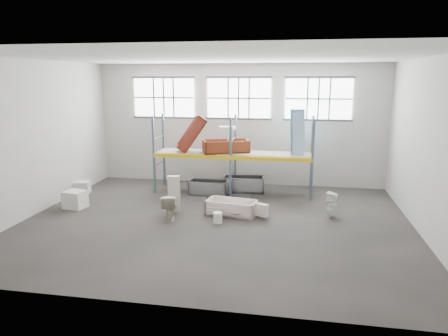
% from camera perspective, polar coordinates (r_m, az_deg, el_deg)
% --- Properties ---
extents(floor, '(12.00, 10.00, 0.10)m').
position_cam_1_polar(floor, '(13.11, -1.16, -7.58)').
color(floor, '#48413D').
rests_on(floor, ground).
extents(ceiling, '(12.00, 10.00, 0.10)m').
position_cam_1_polar(ceiling, '(12.35, -1.27, 15.28)').
color(ceiling, silver).
rests_on(ceiling, ground).
extents(wall_back, '(12.00, 0.10, 5.00)m').
position_cam_1_polar(wall_back, '(17.42, 2.06, 5.98)').
color(wall_back, '#B1ADA5').
rests_on(wall_back, ground).
extents(wall_front, '(12.00, 0.10, 5.00)m').
position_cam_1_polar(wall_front, '(7.68, -8.61, -2.15)').
color(wall_front, '#BAB5AB').
rests_on(wall_front, ground).
extents(wall_left, '(0.10, 10.00, 5.00)m').
position_cam_1_polar(wall_left, '(14.89, -24.75, 3.80)').
color(wall_left, '#A9A59C').
rests_on(wall_left, ground).
extents(wall_right, '(0.10, 10.00, 5.00)m').
position_cam_1_polar(wall_right, '(12.77, 26.51, 2.42)').
color(wall_right, '#ADA9A1').
rests_on(wall_right, ground).
extents(window_left, '(2.60, 0.04, 1.60)m').
position_cam_1_polar(window_left, '(17.95, -8.27, 9.57)').
color(window_left, white).
rests_on(window_left, wall_back).
extents(window_mid, '(2.60, 0.04, 1.60)m').
position_cam_1_polar(window_mid, '(17.22, 2.04, 9.58)').
color(window_mid, white).
rests_on(window_mid, wall_back).
extents(window_right, '(2.60, 0.04, 1.60)m').
position_cam_1_polar(window_right, '(17.07, 12.88, 9.26)').
color(window_right, white).
rests_on(window_right, wall_back).
extents(rack_upright_la, '(0.08, 0.08, 3.00)m').
position_cam_1_polar(rack_upright_la, '(16.20, -9.62, 1.77)').
color(rack_upright_la, slate).
rests_on(rack_upright_la, floor).
extents(rack_upright_lb, '(0.08, 0.08, 3.00)m').
position_cam_1_polar(rack_upright_lb, '(17.32, -8.30, 2.48)').
color(rack_upright_lb, slate).
rests_on(rack_upright_lb, floor).
extents(rack_upright_ma, '(0.08, 0.08, 3.00)m').
position_cam_1_polar(rack_upright_ma, '(15.46, 0.91, 1.44)').
color(rack_upright_ma, slate).
rests_on(rack_upright_ma, floor).
extents(rack_upright_mb, '(0.08, 0.08, 3.00)m').
position_cam_1_polar(rack_upright_mb, '(16.63, 1.57, 2.20)').
color(rack_upright_mb, slate).
rests_on(rack_upright_mb, floor).
extents(rack_upright_ra, '(0.08, 0.08, 3.00)m').
position_cam_1_polar(rack_upright_ra, '(15.28, 12.09, 1.04)').
color(rack_upright_ra, slate).
rests_on(rack_upright_ra, floor).
extents(rack_upright_rb, '(0.08, 0.08, 3.00)m').
position_cam_1_polar(rack_upright_rb, '(16.46, 11.96, 1.84)').
color(rack_upright_rb, slate).
rests_on(rack_upright_rb, floor).
extents(rack_beam_front, '(6.00, 0.10, 0.14)m').
position_cam_1_polar(rack_beam_front, '(15.46, 0.91, 1.44)').
color(rack_beam_front, yellow).
rests_on(rack_beam_front, floor).
extents(rack_beam_back, '(6.00, 0.10, 0.14)m').
position_cam_1_polar(rack_beam_back, '(16.63, 1.57, 2.20)').
color(rack_beam_back, yellow).
rests_on(rack_beam_back, floor).
extents(shelf_deck, '(5.90, 1.10, 0.03)m').
position_cam_1_polar(shelf_deck, '(16.03, 1.26, 2.12)').
color(shelf_deck, gray).
rests_on(shelf_deck, floor).
extents(wet_patch, '(1.80, 1.80, 0.00)m').
position_cam_1_polar(wet_patch, '(15.62, 0.77, -4.10)').
color(wet_patch, black).
rests_on(wet_patch, floor).
extents(bathtub_beige, '(1.74, 1.04, 0.48)m').
position_cam_1_polar(bathtub_beige, '(13.68, 1.07, -5.44)').
color(bathtub_beige, '#F7DBD3').
rests_on(bathtub_beige, floor).
extents(cistern_spare, '(0.46, 0.35, 0.40)m').
position_cam_1_polar(cistern_spare, '(13.34, 5.24, -5.78)').
color(cistern_spare, silver).
rests_on(cistern_spare, bathtub_beige).
extents(sink_in_tub, '(0.49, 0.49, 0.15)m').
position_cam_1_polar(sink_in_tub, '(13.36, 1.71, -6.24)').
color(sink_in_tub, beige).
rests_on(sink_in_tub, bathtub_beige).
extents(toilet_beige, '(0.59, 0.86, 0.81)m').
position_cam_1_polar(toilet_beige, '(13.33, -7.50, -5.28)').
color(toilet_beige, beige).
rests_on(toilet_beige, floor).
extents(cistern_tall, '(0.44, 0.34, 1.23)m').
position_cam_1_polar(cistern_tall, '(13.97, -6.89, -3.55)').
color(cistern_tall, beige).
rests_on(cistern_tall, floor).
extents(toilet_white, '(0.50, 0.49, 0.86)m').
position_cam_1_polar(toilet_white, '(13.73, 14.73, -4.96)').
color(toilet_white, white).
rests_on(toilet_white, floor).
extents(steel_tub_left, '(1.53, 0.79, 0.54)m').
position_cam_1_polar(steel_tub_left, '(16.02, -2.08, -2.69)').
color(steel_tub_left, '#92949A').
rests_on(steel_tub_left, floor).
extents(steel_tub_right, '(1.65, 0.84, 0.59)m').
position_cam_1_polar(steel_tub_right, '(16.47, 2.75, -2.19)').
color(steel_tub_right, '#9A9CA0').
rests_on(steel_tub_right, floor).
extents(rust_tub_flat, '(1.93, 1.38, 0.49)m').
position_cam_1_polar(rust_tub_flat, '(16.02, 0.27, 2.99)').
color(rust_tub_flat, brown).
rests_on(rust_tub_flat, shelf_deck).
extents(rust_tub_tilted, '(1.37, 1.03, 1.48)m').
position_cam_1_polar(rust_tub_tilted, '(16.20, -4.48, 4.75)').
color(rust_tub_tilted, brown).
rests_on(rust_tub_tilted, shelf_deck).
extents(sink_on_shelf, '(0.72, 0.60, 0.56)m').
position_cam_1_polar(sink_on_shelf, '(15.87, 0.49, 3.90)').
color(sink_on_shelf, silver).
rests_on(sink_on_shelf, rust_tub_flat).
extents(blue_tub_upright, '(0.59, 0.85, 1.79)m').
position_cam_1_polar(blue_tub_upright, '(15.91, 10.12, 4.83)').
color(blue_tub_upright, '#91C8EC').
rests_on(blue_tub_upright, shelf_deck).
extents(bucket, '(0.33, 0.33, 0.33)m').
position_cam_1_polar(bucket, '(12.92, -0.89, -6.85)').
color(bucket, white).
rests_on(bucket, floor).
extents(carton_near, '(0.77, 0.69, 0.59)m').
position_cam_1_polar(carton_near, '(15.26, -19.81, -4.09)').
color(carton_near, silver).
rests_on(carton_near, floor).
extents(carton_far, '(0.69, 0.69, 0.47)m').
position_cam_1_polar(carton_far, '(17.10, -18.94, -2.52)').
color(carton_far, silver).
rests_on(carton_far, floor).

